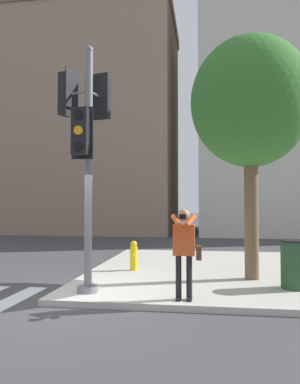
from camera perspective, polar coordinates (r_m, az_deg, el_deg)
The scene contains 9 objects.
ground_plane at distance 7.82m, azimuth -11.65°, elevation -15.92°, with size 160.00×160.00×0.00m, color #424244.
sidewalk_corner at distance 10.83m, azimuth 13.39°, elevation -11.66°, with size 8.00×8.00×0.12m.
traffic_signal_pole at distance 7.93m, azimuth -9.82°, elevation 8.47°, with size 1.01×1.43×5.07m.
person_photographer at distance 7.09m, azimuth 5.29°, elevation -8.04°, with size 0.58×0.54×1.69m.
street_tree at distance 9.63m, azimuth 15.04°, elevation 12.93°, with size 2.88×2.88×5.86m.
fire_hydrant at distance 10.30m, azimuth -2.50°, elevation -9.65°, with size 0.20×0.26×0.79m.
trash_bin at distance 8.61m, azimuth 21.20°, elevation -10.22°, with size 0.60×0.60×1.02m.
building_left at distance 29.10m, azimuth -13.99°, elevation 9.84°, with size 17.62×9.17×15.66m.
building_right at distance 29.40m, azimuth 21.15°, elevation 13.80°, with size 13.63×11.79×19.65m.
Camera 1 is at (2.59, -7.13, 1.88)m, focal length 35.00 mm.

